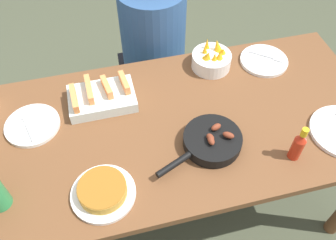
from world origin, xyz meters
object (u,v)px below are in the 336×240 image
melon_tray (101,97)px  person_figure (154,64)px  fruit_bowl_mango (212,59)px  frittata_plate_center (103,191)px  empty_plate_far_left (264,61)px  empty_plate_near_front (32,125)px  skillet (211,141)px  hot_sauce_bottle (298,145)px

melon_tray → person_figure: person_figure is taller
person_figure → fruit_bowl_mango: bearing=-59.6°
frittata_plate_center → fruit_bowl_mango: bearing=43.1°
empty_plate_far_left → person_figure: person_figure is taller
empty_plate_near_front → melon_tray: bearing=12.1°
skillet → empty_plate_far_left: 0.56m
fruit_bowl_mango → person_figure: 0.49m
frittata_plate_center → empty_plate_far_left: frittata_plate_center is taller
melon_tray → frittata_plate_center: (-0.05, -0.43, -0.01)m
skillet → empty_plate_near_front: skillet is taller
skillet → empty_plate_far_left: bearing=-158.1°
empty_plate_near_front → hot_sauce_bottle: size_ratio=1.32×
hot_sauce_bottle → melon_tray: bearing=145.9°
skillet → person_figure: person_figure is taller
frittata_plate_center → hot_sauce_bottle: hot_sauce_bottle is taller
melon_tray → empty_plate_far_left: (0.77, 0.07, -0.02)m
melon_tray → fruit_bowl_mango: 0.53m
fruit_bowl_mango → person_figure: person_figure is taller
hot_sauce_bottle → empty_plate_far_left: bearing=78.2°
melon_tray → empty_plate_near_front: size_ratio=1.27×
melon_tray → empty_plate_far_left: 0.78m
frittata_plate_center → fruit_bowl_mango: (0.57, 0.54, 0.02)m
skillet → frittata_plate_center: size_ratio=1.57×
frittata_plate_center → empty_plate_far_left: 0.97m
melon_tray → fruit_bowl_mango: bearing=11.0°
melon_tray → hot_sauce_bottle: (0.66, -0.45, 0.04)m
frittata_plate_center → empty_plate_near_front: 0.44m
melon_tray → person_figure: (0.32, 0.44, -0.27)m
frittata_plate_center → person_figure: 0.99m
melon_tray → frittata_plate_center: 0.44m
hot_sauce_bottle → empty_plate_near_front: bearing=157.9°
hot_sauce_bottle → person_figure: size_ratio=0.14×
melon_tray → person_figure: 0.61m
empty_plate_near_front → person_figure: size_ratio=0.18×
skillet → empty_plate_near_front: size_ratio=1.64×
melon_tray → skillet: size_ratio=0.77×
frittata_plate_center → empty_plate_near_front: (-0.24, 0.37, -0.02)m
fruit_bowl_mango → hot_sauce_bottle: (0.14, -0.55, 0.03)m
hot_sauce_bottle → person_figure: person_figure is taller
frittata_plate_center → person_figure: size_ratio=0.19×
fruit_bowl_mango → empty_plate_far_left: bearing=-7.2°
empty_plate_near_front → fruit_bowl_mango: fruit_bowl_mango is taller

